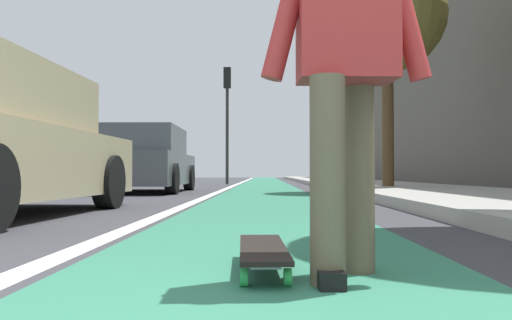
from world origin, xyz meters
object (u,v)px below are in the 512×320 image
skateboard (263,251)px  skater_person (345,53)px  parked_car_mid (143,161)px  traffic_light (227,104)px  street_tree_mid (387,16)px

skateboard → skater_person: skater_person is taller
parked_car_mid → traffic_light: traffic_light is taller
parked_car_mid → traffic_light: bearing=-8.9°
skateboard → parked_car_mid: parked_car_mid is taller
skater_person → traffic_light: 18.42m
parked_car_mid → street_tree_mid: size_ratio=0.78×
parked_car_mid → traffic_light: (8.43, -1.31, 2.42)m
skater_person → street_tree_mid: size_ratio=0.31×
skateboard → traffic_light: bearing=4.6°
traffic_light → skater_person: bearing=-174.3°
skateboard → traffic_light: (18.05, 1.46, 3.03)m
street_tree_mid → traffic_light: bearing=26.6°
skater_person → parked_car_mid: 10.26m
skateboard → skater_person: (-0.15, -0.35, 0.84)m
traffic_light → parked_car_mid: bearing=171.1°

